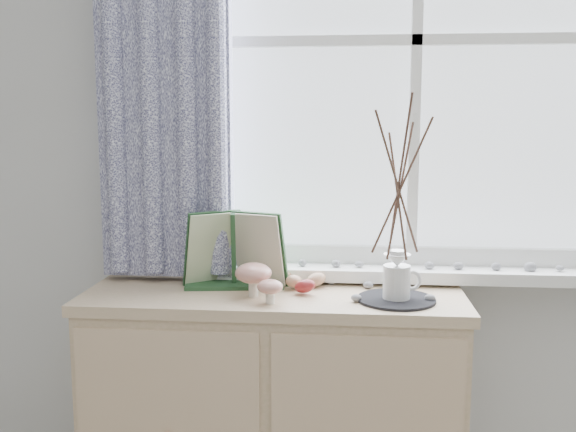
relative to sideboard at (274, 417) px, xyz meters
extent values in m
cube|color=silver|center=(0.15, 0.25, 0.87)|extent=(4.00, 0.04, 2.60)
cube|color=white|center=(0.45, 0.25, 1.22)|extent=(1.30, 0.01, 1.40)
cube|color=white|center=(0.45, 0.17, 0.45)|extent=(1.45, 0.16, 0.04)
cube|color=#0B0A3A|center=(-0.37, 0.12, 1.25)|extent=(0.44, 0.06, 1.61)
cube|color=beige|center=(0.00, 0.01, -0.02)|extent=(1.17, 0.43, 0.81)
cube|color=beige|center=(0.00, 0.01, 0.41)|extent=(1.20, 0.45, 0.03)
cylinder|color=silver|center=(-0.06, -0.06, 0.46)|extent=(0.03, 0.03, 0.07)
ellipsoid|color=#AB2405|center=(-0.06, -0.06, 0.50)|extent=(0.11, 0.11, 0.06)
cylinder|color=silver|center=(0.00, -0.13, 0.45)|extent=(0.03, 0.03, 0.05)
ellipsoid|color=#AB2405|center=(0.00, -0.13, 0.47)|extent=(0.08, 0.08, 0.04)
ellipsoid|color=tan|center=(0.06, 0.03, 0.45)|extent=(0.05, 0.04, 0.07)
ellipsoid|color=tan|center=(0.02, 0.10, 0.45)|extent=(0.05, 0.04, 0.07)
ellipsoid|color=maroon|center=(0.10, -0.03, 0.45)|extent=(0.05, 0.04, 0.07)
ellipsoid|color=tan|center=(0.13, 0.06, 0.45)|extent=(0.05, 0.04, 0.07)
cylinder|color=black|center=(0.38, -0.07, 0.43)|extent=(0.24, 0.24, 0.01)
cylinder|color=silver|center=(0.38, -0.07, 0.48)|extent=(0.11, 0.11, 0.10)
cone|color=silver|center=(0.38, -0.07, 0.55)|extent=(0.08, 0.08, 0.04)
cylinder|color=silver|center=(0.38, -0.07, 0.57)|extent=(0.05, 0.05, 0.02)
torus|color=silver|center=(0.43, -0.07, 0.49)|extent=(0.06, 0.03, 0.06)
ellipsoid|color=gray|center=(0.26, -0.09, 0.44)|extent=(0.03, 0.03, 0.02)
ellipsoid|color=gray|center=(0.30, 0.07, 0.44)|extent=(0.03, 0.03, 0.02)
ellipsoid|color=gray|center=(0.48, -0.07, 0.44)|extent=(0.03, 0.03, 0.02)
ellipsoid|color=gray|center=(0.18, 0.11, 0.44)|extent=(0.03, 0.03, 0.02)
ellipsoid|color=gray|center=(0.42, 0.05, 0.44)|extent=(0.03, 0.03, 0.02)
camera|label=1|loc=(0.23, -1.97, 0.96)|focal=40.00mm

